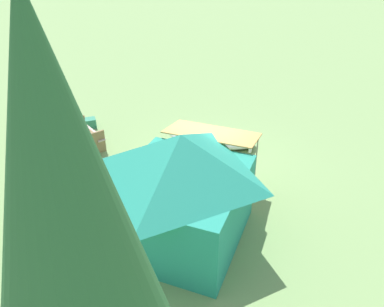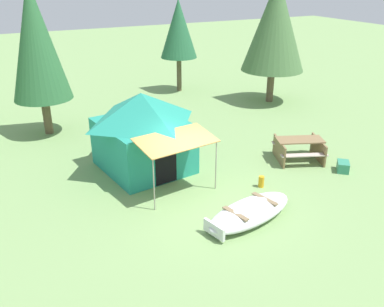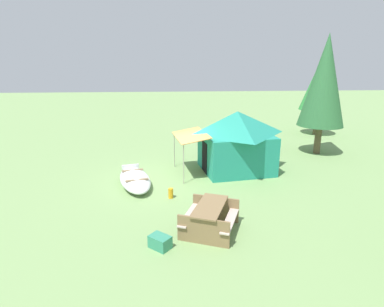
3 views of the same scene
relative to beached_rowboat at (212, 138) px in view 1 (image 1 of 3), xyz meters
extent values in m
plane|color=#789C5C|center=(-0.68, 1.55, -0.24)|extent=(80.00, 80.00, 0.00)
ellipsoid|color=silver|center=(0.01, 0.00, -0.01)|extent=(3.11, 1.79, 0.46)
ellipsoid|color=#494A4A|center=(0.01, 0.00, 0.03)|extent=(2.85, 1.60, 0.17)
cube|color=#826A4B|center=(0.58, 0.14, 0.18)|extent=(0.34, 0.87, 0.04)
cube|color=#826A4B|center=(-0.55, -0.13, 0.18)|extent=(0.34, 0.87, 0.04)
cube|color=silver|center=(-1.29, -0.31, 0.01)|extent=(0.25, 0.72, 0.35)
cube|color=teal|center=(-1.42, 4.33, 0.60)|extent=(2.98, 3.21, 1.67)
pyramid|color=teal|center=(-1.42, 4.33, 1.93)|extent=(3.22, 3.46, 0.99)
cube|color=black|center=(-1.22, 2.91, 0.46)|extent=(0.76, 0.14, 1.34)
cube|color=tan|center=(-1.13, 2.30, 1.48)|extent=(2.49, 1.56, 0.23)
cylinder|color=gray|center=(0.03, 1.93, 0.55)|extent=(0.04, 0.04, 1.59)
cylinder|color=gray|center=(-2.14, 1.62, 0.55)|extent=(0.04, 0.04, 1.59)
cube|color=olive|center=(3.74, 2.47, 0.54)|extent=(1.79, 1.29, 0.04)
cube|color=#C2AEA2|center=(3.96, 3.02, 0.20)|extent=(1.61, 0.85, 0.04)
cube|color=#C2AEA2|center=(3.53, 1.93, 0.20)|extent=(1.61, 0.85, 0.04)
cube|color=olive|center=(4.41, 2.21, 0.14)|extent=(0.59, 1.35, 0.76)
cube|color=olive|center=(3.08, 2.74, 0.14)|extent=(0.59, 1.35, 0.76)
cube|color=#328867|center=(4.50, 1.07, -0.07)|extent=(0.64, 0.66, 0.34)
cylinder|color=gold|center=(1.37, 1.39, -0.06)|extent=(0.25, 0.25, 0.36)
camera|label=1|loc=(-4.95, 10.12, 5.89)|focal=35.61mm
camera|label=2|loc=(-5.72, -7.89, 6.03)|focal=38.66mm
camera|label=3|loc=(11.77, 1.32, 4.44)|focal=29.43mm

